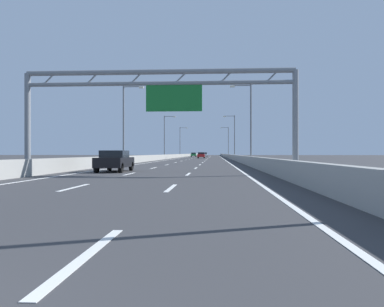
% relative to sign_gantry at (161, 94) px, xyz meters
% --- Properties ---
extents(ground_plane, '(260.00, 260.00, 0.00)m').
position_rel_sign_gantry_xyz_m(ground_plane, '(-0.12, 78.52, -4.86)').
color(ground_plane, '#38383A').
extents(lane_dash_left_1, '(0.16, 3.00, 0.01)m').
position_rel_sign_gantry_xyz_m(lane_dash_left_1, '(-1.92, -8.98, -4.85)').
color(lane_dash_left_1, white).
rests_on(lane_dash_left_1, ground_plane).
extents(lane_dash_left_2, '(0.16, 3.00, 0.01)m').
position_rel_sign_gantry_xyz_m(lane_dash_left_2, '(-1.92, 0.02, -4.85)').
color(lane_dash_left_2, white).
rests_on(lane_dash_left_2, ground_plane).
extents(lane_dash_left_3, '(0.16, 3.00, 0.01)m').
position_rel_sign_gantry_xyz_m(lane_dash_left_3, '(-1.92, 9.02, -4.85)').
color(lane_dash_left_3, white).
rests_on(lane_dash_left_3, ground_plane).
extents(lane_dash_left_4, '(0.16, 3.00, 0.01)m').
position_rel_sign_gantry_xyz_m(lane_dash_left_4, '(-1.92, 18.02, -4.85)').
color(lane_dash_left_4, white).
rests_on(lane_dash_left_4, ground_plane).
extents(lane_dash_left_5, '(0.16, 3.00, 0.01)m').
position_rel_sign_gantry_xyz_m(lane_dash_left_5, '(-1.92, 27.02, -4.85)').
color(lane_dash_left_5, white).
rests_on(lane_dash_left_5, ground_plane).
extents(lane_dash_left_6, '(0.16, 3.00, 0.01)m').
position_rel_sign_gantry_xyz_m(lane_dash_left_6, '(-1.92, 36.02, -4.85)').
color(lane_dash_left_6, white).
rests_on(lane_dash_left_6, ground_plane).
extents(lane_dash_left_7, '(0.16, 3.00, 0.01)m').
position_rel_sign_gantry_xyz_m(lane_dash_left_7, '(-1.92, 45.02, -4.85)').
color(lane_dash_left_7, white).
rests_on(lane_dash_left_7, ground_plane).
extents(lane_dash_left_8, '(0.16, 3.00, 0.01)m').
position_rel_sign_gantry_xyz_m(lane_dash_left_8, '(-1.92, 54.02, -4.85)').
color(lane_dash_left_8, white).
rests_on(lane_dash_left_8, ground_plane).
extents(lane_dash_left_9, '(0.16, 3.00, 0.01)m').
position_rel_sign_gantry_xyz_m(lane_dash_left_9, '(-1.92, 63.02, -4.85)').
color(lane_dash_left_9, white).
rests_on(lane_dash_left_9, ground_plane).
extents(lane_dash_left_10, '(0.16, 3.00, 0.01)m').
position_rel_sign_gantry_xyz_m(lane_dash_left_10, '(-1.92, 72.02, -4.85)').
color(lane_dash_left_10, white).
rests_on(lane_dash_left_10, ground_plane).
extents(lane_dash_left_11, '(0.16, 3.00, 0.01)m').
position_rel_sign_gantry_xyz_m(lane_dash_left_11, '(-1.92, 81.02, -4.85)').
color(lane_dash_left_11, white).
rests_on(lane_dash_left_11, ground_plane).
extents(lane_dash_left_12, '(0.16, 3.00, 0.01)m').
position_rel_sign_gantry_xyz_m(lane_dash_left_12, '(-1.92, 90.02, -4.85)').
color(lane_dash_left_12, white).
rests_on(lane_dash_left_12, ground_plane).
extents(lane_dash_left_13, '(0.16, 3.00, 0.01)m').
position_rel_sign_gantry_xyz_m(lane_dash_left_13, '(-1.92, 99.02, -4.85)').
color(lane_dash_left_13, white).
rests_on(lane_dash_left_13, ground_plane).
extents(lane_dash_left_14, '(0.16, 3.00, 0.01)m').
position_rel_sign_gantry_xyz_m(lane_dash_left_14, '(-1.92, 108.02, -4.85)').
color(lane_dash_left_14, white).
rests_on(lane_dash_left_14, ground_plane).
extents(lane_dash_left_15, '(0.16, 3.00, 0.01)m').
position_rel_sign_gantry_xyz_m(lane_dash_left_15, '(-1.92, 117.02, -4.85)').
color(lane_dash_left_15, white).
rests_on(lane_dash_left_15, ground_plane).
extents(lane_dash_left_16, '(0.16, 3.00, 0.01)m').
position_rel_sign_gantry_xyz_m(lane_dash_left_16, '(-1.92, 126.02, -4.85)').
color(lane_dash_left_16, white).
rests_on(lane_dash_left_16, ground_plane).
extents(lane_dash_left_17, '(0.16, 3.00, 0.01)m').
position_rel_sign_gantry_xyz_m(lane_dash_left_17, '(-1.92, 135.02, -4.85)').
color(lane_dash_left_17, white).
rests_on(lane_dash_left_17, ground_plane).
extents(lane_dash_right_0, '(0.16, 3.00, 0.01)m').
position_rel_sign_gantry_xyz_m(lane_dash_right_0, '(1.68, -17.98, -4.85)').
color(lane_dash_right_0, white).
rests_on(lane_dash_right_0, ground_plane).
extents(lane_dash_right_1, '(0.16, 3.00, 0.01)m').
position_rel_sign_gantry_xyz_m(lane_dash_right_1, '(1.68, -8.98, -4.85)').
color(lane_dash_right_1, white).
rests_on(lane_dash_right_1, ground_plane).
extents(lane_dash_right_2, '(0.16, 3.00, 0.01)m').
position_rel_sign_gantry_xyz_m(lane_dash_right_2, '(1.68, 0.02, -4.85)').
color(lane_dash_right_2, white).
rests_on(lane_dash_right_2, ground_plane).
extents(lane_dash_right_3, '(0.16, 3.00, 0.01)m').
position_rel_sign_gantry_xyz_m(lane_dash_right_3, '(1.68, 9.02, -4.85)').
color(lane_dash_right_3, white).
rests_on(lane_dash_right_3, ground_plane).
extents(lane_dash_right_4, '(0.16, 3.00, 0.01)m').
position_rel_sign_gantry_xyz_m(lane_dash_right_4, '(1.68, 18.02, -4.85)').
color(lane_dash_right_4, white).
rests_on(lane_dash_right_4, ground_plane).
extents(lane_dash_right_5, '(0.16, 3.00, 0.01)m').
position_rel_sign_gantry_xyz_m(lane_dash_right_5, '(1.68, 27.02, -4.85)').
color(lane_dash_right_5, white).
rests_on(lane_dash_right_5, ground_plane).
extents(lane_dash_right_6, '(0.16, 3.00, 0.01)m').
position_rel_sign_gantry_xyz_m(lane_dash_right_6, '(1.68, 36.02, -4.85)').
color(lane_dash_right_6, white).
rests_on(lane_dash_right_6, ground_plane).
extents(lane_dash_right_7, '(0.16, 3.00, 0.01)m').
position_rel_sign_gantry_xyz_m(lane_dash_right_7, '(1.68, 45.02, -4.85)').
color(lane_dash_right_7, white).
rests_on(lane_dash_right_7, ground_plane).
extents(lane_dash_right_8, '(0.16, 3.00, 0.01)m').
position_rel_sign_gantry_xyz_m(lane_dash_right_8, '(1.68, 54.02, -4.85)').
color(lane_dash_right_8, white).
rests_on(lane_dash_right_8, ground_plane).
extents(lane_dash_right_9, '(0.16, 3.00, 0.01)m').
position_rel_sign_gantry_xyz_m(lane_dash_right_9, '(1.68, 63.02, -4.85)').
color(lane_dash_right_9, white).
rests_on(lane_dash_right_9, ground_plane).
extents(lane_dash_right_10, '(0.16, 3.00, 0.01)m').
position_rel_sign_gantry_xyz_m(lane_dash_right_10, '(1.68, 72.02, -4.85)').
color(lane_dash_right_10, white).
rests_on(lane_dash_right_10, ground_plane).
extents(lane_dash_right_11, '(0.16, 3.00, 0.01)m').
position_rel_sign_gantry_xyz_m(lane_dash_right_11, '(1.68, 81.02, -4.85)').
color(lane_dash_right_11, white).
rests_on(lane_dash_right_11, ground_plane).
extents(lane_dash_right_12, '(0.16, 3.00, 0.01)m').
position_rel_sign_gantry_xyz_m(lane_dash_right_12, '(1.68, 90.02, -4.85)').
color(lane_dash_right_12, white).
rests_on(lane_dash_right_12, ground_plane).
extents(lane_dash_right_13, '(0.16, 3.00, 0.01)m').
position_rel_sign_gantry_xyz_m(lane_dash_right_13, '(1.68, 99.02, -4.85)').
color(lane_dash_right_13, white).
rests_on(lane_dash_right_13, ground_plane).
extents(lane_dash_right_14, '(0.16, 3.00, 0.01)m').
position_rel_sign_gantry_xyz_m(lane_dash_right_14, '(1.68, 108.02, -4.85)').
color(lane_dash_right_14, white).
rests_on(lane_dash_right_14, ground_plane).
extents(lane_dash_right_15, '(0.16, 3.00, 0.01)m').
position_rel_sign_gantry_xyz_m(lane_dash_right_15, '(1.68, 117.02, -4.85)').
color(lane_dash_right_15, white).
rests_on(lane_dash_right_15, ground_plane).
extents(lane_dash_right_16, '(0.16, 3.00, 0.01)m').
position_rel_sign_gantry_xyz_m(lane_dash_right_16, '(1.68, 126.02, -4.85)').
color(lane_dash_right_16, white).
rests_on(lane_dash_right_16, ground_plane).
extents(lane_dash_right_17, '(0.16, 3.00, 0.01)m').
position_rel_sign_gantry_xyz_m(lane_dash_right_17, '(1.68, 135.02, -4.85)').
color(lane_dash_right_17, white).
rests_on(lane_dash_right_17, ground_plane).
extents(edge_line_left, '(0.16, 176.00, 0.01)m').
position_rel_sign_gantry_xyz_m(edge_line_left, '(-5.37, 66.52, -4.85)').
color(edge_line_left, white).
rests_on(edge_line_left, ground_plane).
extents(edge_line_right, '(0.16, 176.00, 0.01)m').
position_rel_sign_gantry_xyz_m(edge_line_right, '(5.13, 66.52, -4.85)').
color(edge_line_right, white).
rests_on(edge_line_right, ground_plane).
extents(barrier_left, '(0.45, 220.00, 0.95)m').
position_rel_sign_gantry_xyz_m(barrier_left, '(-7.02, 88.52, -4.38)').
color(barrier_left, '#9E9E99').
rests_on(barrier_left, ground_plane).
extents(barrier_right, '(0.45, 220.00, 0.95)m').
position_rel_sign_gantry_xyz_m(barrier_right, '(6.78, 88.52, -4.38)').
color(barrier_right, '#9E9E99').
rests_on(barrier_right, ground_plane).
extents(sign_gantry, '(16.71, 0.36, 6.36)m').
position_rel_sign_gantry_xyz_m(sign_gantry, '(0.00, 0.00, 0.00)').
color(sign_gantry, gray).
rests_on(sign_gantry, ground_plane).
extents(streetlamp_left_mid, '(2.58, 0.28, 9.50)m').
position_rel_sign_gantry_xyz_m(streetlamp_left_mid, '(-7.59, 22.57, 0.54)').
color(streetlamp_left_mid, slate).
rests_on(streetlamp_left_mid, ground_plane).
extents(streetlamp_right_mid, '(2.58, 0.28, 9.50)m').
position_rel_sign_gantry_xyz_m(streetlamp_right_mid, '(7.34, 22.57, 0.54)').
color(streetlamp_right_mid, slate).
rests_on(streetlamp_right_mid, ground_plane).
extents(streetlamp_left_far, '(2.58, 0.28, 9.50)m').
position_rel_sign_gantry_xyz_m(streetlamp_left_far, '(-7.59, 59.77, 0.54)').
color(streetlamp_left_far, slate).
rests_on(streetlamp_left_far, ground_plane).
extents(streetlamp_right_far, '(2.58, 0.28, 9.50)m').
position_rel_sign_gantry_xyz_m(streetlamp_right_far, '(7.34, 59.77, 0.54)').
color(streetlamp_right_far, slate).
rests_on(streetlamp_right_far, ground_plane).
extents(streetlamp_left_distant, '(2.58, 0.28, 9.50)m').
position_rel_sign_gantry_xyz_m(streetlamp_left_distant, '(-7.59, 96.96, 0.54)').
color(streetlamp_left_distant, slate).
rests_on(streetlamp_left_distant, ground_plane).
extents(streetlamp_right_distant, '(2.58, 0.28, 9.50)m').
position_rel_sign_gantry_xyz_m(streetlamp_right_distant, '(7.34, 96.96, 0.54)').
color(streetlamp_right_distant, slate).
rests_on(streetlamp_right_distant, ground_plane).
extents(white_car, '(1.71, 4.47, 1.46)m').
position_rel_sign_gantry_xyz_m(white_car, '(-0.26, 112.98, -4.10)').
color(white_car, silver).
rests_on(white_car, ground_plane).
extents(black_car, '(1.82, 4.12, 1.45)m').
position_rel_sign_gantry_xyz_m(black_car, '(-3.58, 2.81, -4.10)').
color(black_car, black).
rests_on(black_car, ground_plane).
extents(green_car, '(1.75, 4.18, 1.41)m').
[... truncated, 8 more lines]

